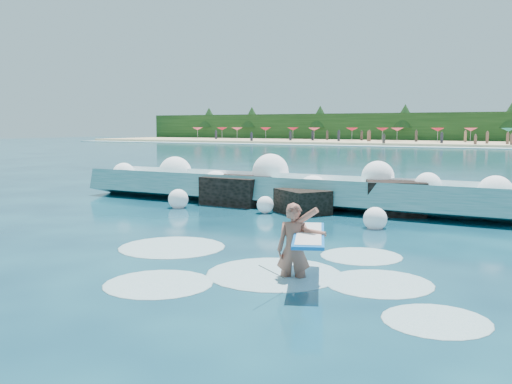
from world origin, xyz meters
The scene contains 10 objects.
ground centered at (0.00, 0.00, 0.00)m, with size 200.00×200.00×0.00m, color #062237.
beach centered at (0.00, 78.00, 0.20)m, with size 140.00×20.00×0.40m, color tan.
wet_band centered at (0.00, 67.00, 0.04)m, with size 140.00×5.00×0.08m, color silver.
breaking_wave centered at (-0.71, 8.03, 0.49)m, with size 16.35×2.62×1.41m.
rock_cluster centered at (0.32, 7.31, 0.40)m, with size 7.93×3.19×1.27m.
surfer_with_board centered at (4.00, -0.92, 0.64)m, with size 1.41×2.90×1.72m.
wave_spray centered at (-1.13, 7.87, 0.89)m, with size 15.10×4.51×1.87m.
surf_foam centered at (2.95, -0.49, 0.00)m, with size 8.55×5.79×0.13m.
beach_umbrellas centered at (-0.10, 79.87, 2.25)m, with size 110.33×6.41×0.50m.
beachgoers centered at (-2.94, 74.85, 1.09)m, with size 106.48×12.75×1.93m.
Camera 1 is at (8.35, -10.22, 2.83)m, focal length 40.00 mm.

